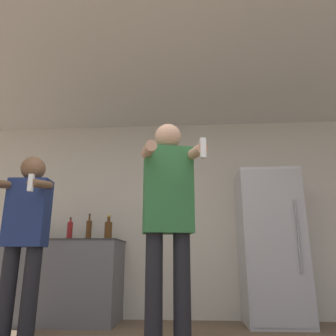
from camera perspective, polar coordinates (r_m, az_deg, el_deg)
wall_back at (r=4.40m, az=-0.72°, el=-8.25°), size 7.00×0.06×2.55m
ceiling_slab at (r=3.54m, az=-2.42°, el=16.29°), size 7.00×3.19×0.05m
refrigerator at (r=4.12m, az=17.45°, el=-12.68°), size 0.69×0.66×1.74m
counter at (r=4.27m, az=-17.89°, el=-18.15°), size 1.38×0.67×0.94m
bottle_brown_liquor at (r=4.14m, az=-10.37°, el=-10.56°), size 0.09×0.09×0.31m
bottle_green_wine at (r=4.29m, az=-16.74°, el=-10.40°), size 0.07×0.07×0.28m
bottle_clear_vodka at (r=4.21m, az=-13.63°, el=-10.40°), size 0.07×0.07×0.32m
bottle_dark_rum at (r=4.42m, az=-21.30°, el=-10.53°), size 0.08×0.08×0.23m
person_woman_foreground at (r=2.50m, az=0.05°, el=-7.82°), size 0.51×0.59×1.77m
person_man_side at (r=3.21m, az=-23.61°, el=-10.27°), size 0.43×0.52×1.64m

